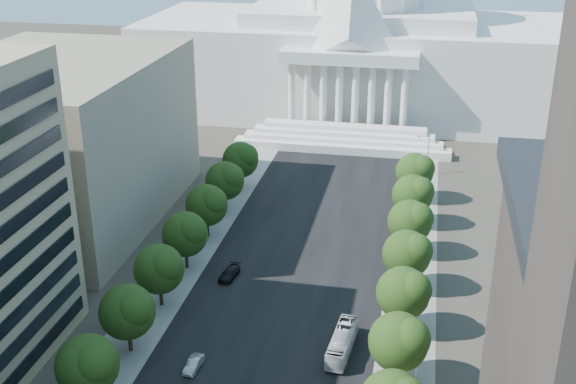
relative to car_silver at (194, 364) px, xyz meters
The scene contains 25 objects.
road_asphalt 33.35m from the car_silver, 75.72° to the left, with size 30.00×260.00×0.01m, color black.
sidewalk_left 34.07m from the car_silver, 108.45° to the left, with size 8.00×260.00×0.02m, color gray.
sidewalk_right 42.26m from the car_silver, 49.88° to the left, with size 8.00×260.00×0.02m, color gray.
capitol 128.92m from the car_silver, 86.30° to the left, with size 120.00×56.00×73.00m.
office_block_left_far 59.80m from the car_silver, 133.23° to the left, with size 38.00×52.00×30.00m, color gray.
tree_l_d 14.82m from the car_silver, 133.68° to the right, with size 7.79×7.60×9.97m.
tree_l_e 11.25m from the car_silver, 167.36° to the left, with size 7.79×7.60×9.97m.
tree_l_f 17.93m from the car_silver, 123.76° to the left, with size 7.79×7.60×9.97m.
tree_l_g 28.36m from the car_silver, 109.87° to the left, with size 7.79×7.60×9.97m.
tree_l_h 39.69m from the car_silver, 103.91° to the left, with size 7.79×7.60×9.97m.
tree_l_i 51.32m from the car_silver, 100.66° to the left, with size 7.79×7.60×9.97m.
tree_l_j 63.09m from the car_silver, 98.64° to the left, with size 7.79×7.60×9.97m.
tree_r_e 27.26m from the car_silver, ahead, with size 7.79×7.60×9.97m.
tree_r_f 30.62m from the car_silver, 27.99° to the left, with size 7.79×7.60×9.97m.
tree_r_g 37.69m from the car_silver, 44.52° to the left, with size 7.79×7.60×9.97m.
tree_r_h 46.81m from the car_silver, 55.13° to the left, with size 7.79×7.60×9.97m.
tree_r_i 57.01m from the car_silver, 62.08° to the left, with size 7.79×7.60×9.97m.
tree_r_j 67.80m from the car_silver, 66.85° to the left, with size 7.79×7.60×9.97m.
streetlight_c 28.68m from the car_silver, ahead, with size 2.61×0.44×9.00m.
streetlight_d 39.54m from the car_silver, 44.16° to the left, with size 2.61×0.44×9.00m.
streetlight_e 59.61m from the car_silver, 61.73° to the left, with size 2.61×0.44×9.00m.
streetlight_f 82.43m from the car_silver, 70.01° to the left, with size 2.61×0.44×9.00m.
car_silver is the anchor object (origin of this frame).
car_dark_b 24.34m from the car_silver, 94.35° to the left, with size 2.20×5.40×1.57m, color black.
city_bus 20.12m from the car_silver, 22.01° to the left, with size 2.52×10.78×3.00m, color silver.
Camera 1 is at (19.09, -17.00, 58.25)m, focal length 45.00 mm.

